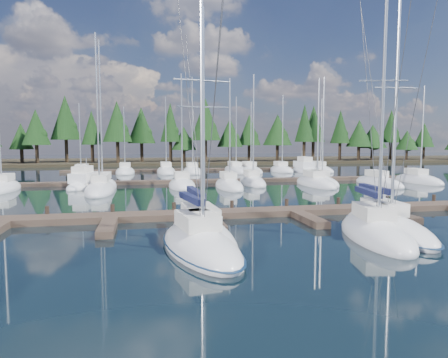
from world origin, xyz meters
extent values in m
plane|color=black|center=(0.00, 30.00, 0.00)|extent=(260.00, 260.00, 0.00)
cube|color=#2D2619|center=(0.00, 90.00, 0.30)|extent=(220.00, 30.00, 0.60)
cube|color=#4A3A2E|center=(0.00, 18.00, 0.20)|extent=(44.00, 2.00, 0.40)
cube|color=#4A3A2E|center=(-12.00, 15.00, 0.20)|extent=(0.90, 4.00, 0.40)
cube|color=#4A3A2E|center=(-6.00, 15.00, 0.20)|extent=(0.90, 4.00, 0.40)
cube|color=#4A3A2E|center=(0.00, 15.00, 0.20)|extent=(0.90, 4.00, 0.40)
cube|color=#4A3A2E|center=(6.00, 15.00, 0.20)|extent=(0.90, 4.00, 0.40)
cylinder|color=#2E2219|center=(-16.00, 19.00, 0.45)|extent=(0.26, 0.26, 0.90)
cylinder|color=#2E2219|center=(-12.00, 19.00, 0.45)|extent=(0.26, 0.26, 0.90)
cylinder|color=#2E2219|center=(-8.00, 19.00, 0.45)|extent=(0.26, 0.26, 0.90)
cylinder|color=#2E2219|center=(-4.00, 19.00, 0.45)|extent=(0.26, 0.26, 0.90)
cylinder|color=#2E2219|center=(0.00, 19.00, 0.45)|extent=(0.26, 0.26, 0.90)
cylinder|color=#2E2219|center=(4.00, 19.00, 0.45)|extent=(0.26, 0.26, 0.90)
cylinder|color=#2E2219|center=(8.00, 19.00, 0.45)|extent=(0.26, 0.26, 0.90)
cylinder|color=#2E2219|center=(12.00, 19.00, 0.45)|extent=(0.26, 0.26, 0.90)
cube|color=#4A3A2E|center=(0.00, 40.00, 0.20)|extent=(50.00, 1.80, 0.40)
cube|color=#4A3A2E|center=(0.00, 60.00, 0.20)|extent=(46.00, 1.80, 0.40)
ellipsoid|color=white|center=(-7.53, 9.87, 0.15)|extent=(4.06, 8.12, 1.90)
cube|color=silver|center=(-7.60, 10.25, 1.35)|extent=(1.93, 2.71, 0.70)
cylinder|color=silver|center=(-7.47, 9.48, 6.96)|extent=(0.18, 0.18, 11.92)
cylinder|color=silver|center=(-7.76, 11.17, 2.10)|extent=(0.70, 3.39, 0.12)
cube|color=#15193C|center=(-7.76, 11.17, 2.25)|extent=(0.90, 3.27, 0.30)
cylinder|color=silver|center=(-7.47, 9.48, 7.56)|extent=(2.48, 0.49, 0.07)
cylinder|color=#3F3F44|center=(-7.18, 7.84, 6.81)|extent=(0.60, 3.32, 12.23)
cylinder|color=#3F3F44|center=(-7.82, 11.51, 6.81)|extent=(0.73, 4.09, 12.23)
ellipsoid|color=#0C2240|center=(-7.53, 9.87, 0.22)|extent=(4.22, 8.44, 0.18)
ellipsoid|color=white|center=(-7.17, 11.76, 0.15)|extent=(3.26, 9.44, 1.90)
cube|color=silver|center=(-7.19, 12.23, 1.35)|extent=(1.68, 3.06, 0.70)
cylinder|color=silver|center=(-7.14, 11.30, 6.09)|extent=(0.17, 0.17, 10.18)
cylinder|color=silver|center=(-7.25, 13.34, 2.10)|extent=(0.34, 4.09, 0.12)
cube|color=#15193C|center=(-7.25, 13.34, 2.25)|extent=(0.56, 3.92, 0.30)
cylinder|color=silver|center=(-7.14, 11.30, 6.60)|extent=(2.48, 0.21, 0.07)
cylinder|color=#3F3F44|center=(-7.03, 9.30, 5.94)|extent=(0.25, 4.03, 10.49)
cylinder|color=#3F3F44|center=(-7.28, 13.76, 5.94)|extent=(0.30, 4.95, 10.49)
ellipsoid|color=white|center=(1.62, 10.46, 0.15)|extent=(4.17, 8.05, 1.90)
cube|color=silver|center=(1.70, 10.83, 1.35)|extent=(1.94, 2.70, 0.70)
cylinder|color=silver|center=(1.54, 10.08, 7.28)|extent=(0.19, 0.19, 12.56)
cylinder|color=silver|center=(1.88, 11.73, 2.10)|extent=(0.80, 3.33, 0.12)
cube|color=#15193C|center=(1.88, 11.73, 2.25)|extent=(1.00, 3.22, 0.30)
cylinder|color=silver|center=(1.54, 10.08, 7.91)|extent=(2.37, 0.56, 0.07)
cylinder|color=#3F3F44|center=(1.21, 8.47, 7.13)|extent=(0.70, 3.26, 12.87)
cylinder|color=#3F3F44|center=(1.95, 12.07, 7.13)|extent=(0.86, 4.01, 12.87)
ellipsoid|color=white|center=(3.01, 11.55, 0.15)|extent=(3.39, 8.72, 1.90)
cube|color=silver|center=(3.05, 11.97, 1.35)|extent=(1.69, 2.85, 0.70)
cylinder|color=silver|center=(2.97, 11.12, 7.12)|extent=(0.17, 0.17, 12.25)
cylinder|color=silver|center=(3.14, 12.99, 2.10)|extent=(0.46, 3.74, 0.12)
cube|color=#15193C|center=(3.14, 12.99, 2.25)|extent=(0.67, 3.60, 0.30)
cylinder|color=silver|center=(2.97, 11.12, 7.74)|extent=(2.37, 0.28, 0.07)
cylinder|color=#3F3F44|center=(2.81, 9.30, 6.97)|extent=(0.36, 3.68, 12.56)
cylinder|color=#3F3F44|center=(3.17, 13.37, 6.97)|extent=(0.44, 4.53, 12.56)
ellipsoid|color=#0C2240|center=(3.01, 11.55, 0.22)|extent=(3.53, 9.07, 0.18)
ellipsoid|color=white|center=(-23.96, 36.19, 0.15)|extent=(2.60, 7.74, 1.90)
cube|color=silver|center=(-23.96, 36.58, 1.35)|extent=(1.43, 2.48, 0.70)
ellipsoid|color=white|center=(-14.22, 36.39, 0.15)|extent=(2.77, 7.77, 1.90)
cube|color=silver|center=(-14.22, 36.78, 1.35)|extent=(1.52, 2.49, 0.70)
cylinder|color=silver|center=(-14.22, 36.00, 8.19)|extent=(0.16, 0.16, 14.38)
ellipsoid|color=white|center=(-14.19, 33.07, 0.15)|extent=(2.76, 9.70, 1.90)
cube|color=silver|center=(-14.19, 33.55, 1.35)|extent=(1.52, 3.11, 0.70)
cylinder|color=silver|center=(-14.19, 32.58, 8.11)|extent=(0.16, 0.16, 14.21)
ellipsoid|color=white|center=(-5.88, 35.48, 0.15)|extent=(2.82, 7.22, 1.90)
cube|color=silver|center=(-5.88, 35.84, 1.35)|extent=(1.55, 2.31, 0.70)
cylinder|color=silver|center=(-5.88, 35.12, 6.56)|extent=(0.16, 0.16, 11.12)
ellipsoid|color=white|center=(-0.95, 34.07, 0.15)|extent=(2.52, 8.39, 1.90)
cube|color=silver|center=(-0.95, 34.48, 1.35)|extent=(1.38, 2.69, 0.70)
cylinder|color=silver|center=(-0.95, 33.65, 6.29)|extent=(0.16, 0.16, 10.57)
ellipsoid|color=white|center=(2.45, 36.93, 0.15)|extent=(2.46, 7.62, 1.90)
cube|color=silver|center=(2.45, 37.32, 1.35)|extent=(1.35, 2.44, 0.70)
cylinder|color=silver|center=(2.45, 36.55, 6.78)|extent=(0.16, 0.16, 11.56)
ellipsoid|color=white|center=(9.18, 34.42, 0.15)|extent=(2.69, 9.04, 1.90)
cube|color=silver|center=(9.18, 34.87, 1.35)|extent=(1.48, 2.89, 0.70)
cylinder|color=silver|center=(9.18, 33.97, 6.48)|extent=(0.16, 0.16, 10.96)
ellipsoid|color=white|center=(10.12, 35.07, 0.15)|extent=(2.81, 7.43, 1.90)
cube|color=silver|center=(10.12, 35.44, 1.35)|extent=(1.55, 2.38, 0.70)
cylinder|color=silver|center=(10.12, 34.70, 6.61)|extent=(0.16, 0.16, 11.22)
ellipsoid|color=white|center=(16.46, 33.37, 0.15)|extent=(2.43, 8.85, 1.90)
cube|color=silver|center=(16.46, 33.81, 1.35)|extent=(1.34, 2.83, 0.70)
cylinder|color=silver|center=(16.46, 32.93, 8.16)|extent=(0.16, 0.16, 14.33)
ellipsoid|color=white|center=(22.87, 35.03, 0.15)|extent=(2.60, 8.34, 1.90)
cube|color=silver|center=(22.87, 35.45, 1.35)|extent=(1.43, 2.67, 0.70)
cylinder|color=silver|center=(22.87, 34.62, 6.27)|extent=(0.16, 0.16, 10.54)
ellipsoid|color=white|center=(-18.80, 53.20, 0.15)|extent=(2.89, 8.85, 1.90)
cube|color=silver|center=(-18.80, 53.64, 1.35)|extent=(1.59, 2.83, 0.70)
cylinder|color=silver|center=(-18.80, 52.76, 5.72)|extent=(0.16, 0.16, 9.43)
ellipsoid|color=white|center=(-12.77, 56.88, 0.15)|extent=(2.92, 8.27, 1.90)
cube|color=silver|center=(-12.77, 57.29, 1.35)|extent=(1.61, 2.65, 0.70)
cylinder|color=silver|center=(-12.77, 56.46, 5.69)|extent=(0.16, 0.16, 9.37)
ellipsoid|color=white|center=(-6.36, 56.95, 0.15)|extent=(2.89, 11.38, 1.90)
cube|color=silver|center=(-6.36, 57.52, 1.35)|extent=(1.59, 3.64, 0.70)
cylinder|color=silver|center=(-6.36, 56.38, 6.53)|extent=(0.16, 0.16, 11.06)
ellipsoid|color=white|center=(-2.29, 55.37, 0.15)|extent=(2.88, 8.22, 1.90)
cube|color=silver|center=(-2.29, 55.79, 1.35)|extent=(1.58, 2.63, 0.70)
cylinder|color=silver|center=(-2.29, 54.96, 8.00)|extent=(0.16, 0.16, 13.99)
ellipsoid|color=white|center=(4.97, 56.46, 0.15)|extent=(2.90, 11.61, 1.90)
cube|color=silver|center=(4.97, 57.04, 1.35)|extent=(1.59, 3.71, 0.70)
cylinder|color=silver|center=(4.97, 55.88, 6.62)|extent=(0.16, 0.16, 11.24)
ellipsoid|color=white|center=(7.36, 56.02, 0.15)|extent=(2.99, 10.71, 1.90)
cube|color=silver|center=(7.36, 56.56, 1.35)|extent=(1.64, 3.43, 0.70)
cylinder|color=silver|center=(7.36, 55.49, 6.19)|extent=(0.16, 0.16, 10.38)
ellipsoid|color=white|center=(12.66, 55.56, 0.15)|extent=(2.99, 7.93, 1.90)
cube|color=silver|center=(12.66, 55.96, 1.35)|extent=(1.64, 2.54, 0.70)
cylinder|color=silver|center=(12.66, 55.17, 6.81)|extent=(0.16, 0.16, 11.62)
ellipsoid|color=white|center=(19.02, 54.56, 0.15)|extent=(2.75, 8.98, 1.90)
cube|color=silver|center=(19.02, 55.01, 1.35)|extent=(1.51, 2.87, 0.70)
cylinder|color=silver|center=(19.02, 54.11, 6.53)|extent=(0.16, 0.16, 11.07)
ellipsoid|color=white|center=(-16.31, 37.81, 0.10)|extent=(4.21, 8.10, 1.54)
cube|color=white|center=(-16.31, 37.81, 1.12)|extent=(2.82, 4.57, 1.03)
cube|color=silver|center=(-16.40, 37.43, 1.97)|extent=(1.97, 2.95, 0.77)
cylinder|color=silver|center=(-16.15, 38.56, 2.49)|extent=(0.10, 0.10, 1.37)
ellipsoid|color=white|center=(16.10, 54.27, 0.10)|extent=(2.99, 8.41, 1.67)
cube|color=white|center=(16.10, 54.27, 1.21)|extent=(2.20, 4.64, 1.11)
cube|color=silver|center=(16.09, 53.85, 2.13)|extent=(1.60, 2.96, 0.83)
cylinder|color=silver|center=(16.13, 55.10, 2.69)|extent=(0.08, 0.08, 1.48)
cylinder|color=black|center=(-35.04, 83.40, 2.01)|extent=(0.70, 0.70, 2.82)
cone|color=black|center=(-35.04, 83.40, 6.15)|extent=(4.79, 4.79, 5.47)
ellipsoid|color=black|center=(-34.54, 83.40, 4.90)|extent=(2.87, 2.87, 2.87)
cylinder|color=black|center=(-31.28, 80.20, 2.47)|extent=(0.70, 0.70, 3.74)
cone|color=black|center=(-31.28, 80.20, 7.98)|extent=(5.55, 5.55, 7.27)
ellipsoid|color=black|center=(-30.78, 80.20, 6.32)|extent=(3.33, 3.33, 3.33)
cylinder|color=black|center=(-26.08, 83.34, 3.02)|extent=(0.70, 0.70, 4.84)
cone|color=black|center=(-26.08, 83.34, 10.15)|extent=(6.26, 6.26, 9.41)
ellipsoid|color=black|center=(-25.58, 83.34, 8.00)|extent=(3.76, 3.76, 3.76)
cylinder|color=black|center=(-20.66, 82.51, 2.49)|extent=(0.70, 0.70, 3.77)
cone|color=black|center=(-20.66, 82.51, 8.04)|extent=(4.40, 4.40, 7.34)
ellipsoid|color=black|center=(-20.16, 82.51, 6.37)|extent=(2.64, 2.64, 2.64)
cylinder|color=black|center=(-15.12, 78.80, 2.78)|extent=(0.70, 0.70, 4.36)
cone|color=black|center=(-15.12, 78.80, 9.20)|extent=(6.03, 6.03, 8.48)
ellipsoid|color=black|center=(-14.62, 78.80, 7.26)|extent=(3.62, 3.62, 3.62)
cylinder|color=black|center=(-10.20, 82.39, 2.63)|extent=(0.70, 0.70, 4.06)
cone|color=black|center=(-10.20, 82.39, 8.61)|extent=(6.07, 6.07, 7.90)
ellipsoid|color=black|center=(-9.70, 82.39, 6.80)|extent=(3.64, 3.64, 3.64)
cylinder|color=black|center=(-3.96, 80.91, 2.79)|extent=(0.70, 0.70, 4.39)
cone|color=black|center=(-3.96, 80.91, 9.25)|extent=(4.43, 4.43, 8.53)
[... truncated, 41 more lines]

